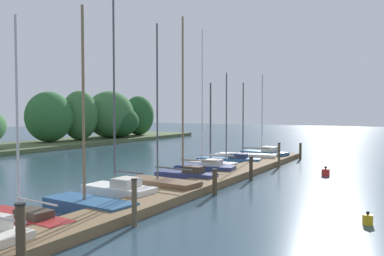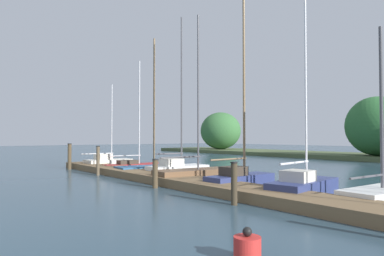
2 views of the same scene
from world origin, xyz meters
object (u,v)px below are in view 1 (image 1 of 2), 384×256
Objects in this scene: sailboat_5 at (185,173)px; sailboat_8 at (229,160)px; mooring_piling_5 at (300,151)px; mooring_piling_2 at (215,182)px; sailboat_10 at (264,154)px; sailboat_9 at (244,157)px; sailboat_2 at (86,202)px; sailboat_4 at (159,184)px; mooring_piling_4 at (279,155)px; mooring_piling_0 at (21,238)px; mooring_piling_3 at (251,168)px; channel_buoy_1 at (368,219)px; sailboat_3 at (117,189)px; sailboat_7 at (212,164)px; sailboat_1 at (22,216)px; mooring_piling_1 at (134,202)px; channel_buoy_0 at (326,172)px; sailboat_6 at (205,168)px.

sailboat_5 is 1.36× the size of sailboat_8.
mooring_piling_2 is at bearing -179.79° from mooring_piling_5.
sailboat_9 is at bearing 81.23° from sailboat_10.
mooring_piling_5 is at bearing 0.21° from mooring_piling_2.
sailboat_4 reaches higher than sailboat_2.
sailboat_8 reaches higher than mooring_piling_4.
mooring_piling_3 is (14.53, -0.11, -0.17)m from mooring_piling_0.
sailboat_8 is at bearing 41.20° from channel_buoy_1.
mooring_piling_5 is (15.54, -2.51, 0.28)m from sailboat_4.
sailboat_7 is at bearing -84.78° from sailboat_3.
sailboat_9 is 12.25m from mooring_piling_2.
sailboat_7 is at bearing -81.83° from sailboat_2.
sailboat_1 is 3.69m from mooring_piling_1.
mooring_piling_1 is at bearing 168.42° from sailboat_2.
sailboat_7 reaches higher than mooring_piling_2.
sailboat_8 is 3.85× the size of mooring_piling_0.
mooring_piling_3 is 10.57m from mooring_piling_5.
channel_buoy_0 is (5.74, -5.93, -0.27)m from sailboat_5.
mooring_piling_2 is (-13.86, -2.56, 0.19)m from sailboat_10.
sailboat_2 is 14.20m from channel_buoy_0.
sailboat_3 is 5.13× the size of mooring_piling_4.
mooring_piling_3 reaches higher than mooring_piling_5.
sailboat_1 is 12.33m from mooring_piling_3.
mooring_piling_3 is 1.03× the size of mooring_piling_5.
sailboat_6 is at bearing 98.51° from sailboat_10.
mooring_piling_1 is 1.35× the size of mooring_piling_2.
sailboat_5 reaches higher than channel_buoy_0.
sailboat_5 reaches higher than sailboat_7.
sailboat_2 is 5.93× the size of mooring_piling_3.
mooring_piling_2 is at bearing 179.78° from mooring_piling_3.
sailboat_10 is 14.42× the size of channel_buoy_1.
sailboat_6 reaches higher than mooring_piling_3.
sailboat_3 is at bearing 130.77° from mooring_piling_2.
sailboat_1 is 5.31× the size of mooring_piling_3.
mooring_piling_1 is 20.75m from mooring_piling_5.
sailboat_10 is at bearing -96.00° from sailboat_7.
sailboat_6 is 6.71× the size of mooring_piling_5.
mooring_piling_5 is at bearing 21.19° from channel_buoy_1.
sailboat_2 is 9.80m from mooring_piling_3.
sailboat_9 is at bearing 58.90° from channel_buoy_0.
mooring_piling_4 is at bearing 58.30° from channel_buoy_0.
sailboat_7 reaches higher than mooring_piling_5.
mooring_piling_4 is at bearing 132.64° from sailboat_10.
sailboat_6 reaches higher than channel_buoy_0.
sailboat_6 is at bearing 82.20° from mooring_piling_3.
sailboat_8 is 4.39m from sailboat_10.
sailboat_10 reaches higher than mooring_piling_1.
mooring_piling_5 is (12.85, -2.67, 0.15)m from sailboat_5.
mooring_piling_1 is 7.66m from channel_buoy_1.
mooring_piling_0 is (-21.92, -3.22, 0.49)m from sailboat_9.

